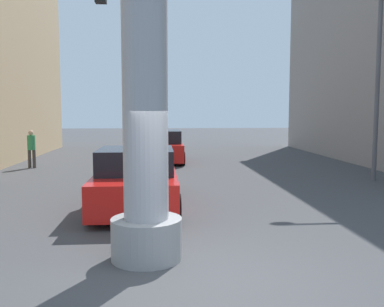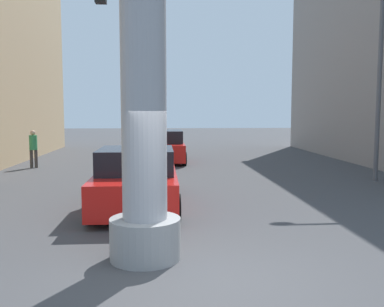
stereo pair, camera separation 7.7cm
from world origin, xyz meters
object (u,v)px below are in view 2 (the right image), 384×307
Objects in this scene: car_lead at (137,180)px; pedestrian_far_left at (33,146)px; street_lamp at (371,62)px; car_far at (164,147)px.

pedestrian_far_left is at bearing 121.61° from car_lead.
street_lamp is 14.13m from pedestrian_far_left.
car_lead is 9.98m from car_far.
street_lamp is at bearing -19.45° from pedestrian_far_left.
car_lead is at bearing -155.96° from street_lamp.
car_lead is 1.16× the size of car_far.
car_lead is at bearing -94.55° from car_far.
car_far is (-7.17, 6.40, -3.49)m from street_lamp.
pedestrian_far_left reaches higher than car_lead.
street_lamp is 1.66× the size of car_far.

